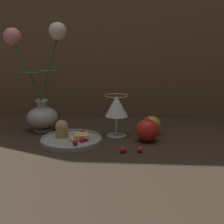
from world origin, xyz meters
TOP-DOWN VIEW (x-y plane):
  - ground_plane at (0.00, 0.00)m, footprint 2.40×2.40m
  - vase at (-0.18, 0.07)m, footprint 0.23×0.12m
  - plate_with_pastries at (-0.05, -0.04)m, footprint 0.21×0.21m
  - wine_glass at (0.10, 0.04)m, footprint 0.08×0.08m
  - apple_beside_vase at (0.23, 0.07)m, footprint 0.07×0.07m
  - apple_near_glass at (0.21, -0.02)m, footprint 0.08×0.08m
  - berry_near_plate at (0.13, -0.13)m, footprint 0.02×0.02m
  - berry_front_center at (0.18, -0.13)m, footprint 0.02×0.02m

SIDE VIEW (x-z plane):
  - ground_plane at x=0.00m, z-range 0.00..0.00m
  - berry_front_center at x=0.18m, z-range 0.00..0.02m
  - berry_near_plate at x=0.13m, z-range 0.00..0.02m
  - plate_with_pastries at x=-0.05m, z-range -0.02..0.05m
  - apple_beside_vase at x=0.23m, z-range -0.01..0.07m
  - apple_near_glass at x=0.21m, z-range -0.01..0.08m
  - wine_glass at x=0.10m, z-range 0.03..0.18m
  - vase at x=-0.18m, z-range -0.06..0.34m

